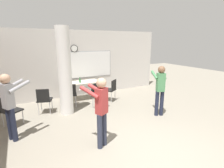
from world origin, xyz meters
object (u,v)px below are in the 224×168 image
object	(u,v)px
person_playing_side	(160,87)
folding_table	(82,83)
chair_table_right	(111,89)
chair_table_front	(98,94)
chair_near_pillar	(44,99)
chair_by_left_wall	(9,110)
chair_table_left	(70,93)
person_watching_back	(10,102)
bottle_on_table	(80,81)
person_playing_front	(101,107)

from	to	relation	value
person_playing_side	folding_table	bearing A→B (deg)	121.11
folding_table	chair_table_right	distance (m)	1.22
chair_table_front	chair_near_pillar	xyz separation A→B (m)	(-1.77, 0.33, 0.00)
chair_by_left_wall	chair_table_left	size ratio (longest dim) A/B	1.00
person_watching_back	chair_table_left	bearing A→B (deg)	40.20
chair_table_left	chair_table_front	size ratio (longest dim) A/B	1.00
chair_by_left_wall	chair_table_front	size ratio (longest dim) A/B	1.00
bottle_on_table	chair_by_left_wall	size ratio (longest dim) A/B	0.26
chair_table_front	chair_near_pillar	bearing A→B (deg)	169.43
chair_by_left_wall	chair_table_left	xyz separation A→B (m)	(1.90, 0.74, 0.00)
chair_table_left	person_playing_front	world-z (taller)	person_playing_front
folding_table	bottle_on_table	size ratio (longest dim) A/B	6.29
chair_table_left	chair_near_pillar	size ratio (longest dim) A/B	1.00
chair_table_left	chair_table_right	xyz separation A→B (m)	(1.59, -0.12, 0.00)
bottle_on_table	chair_table_right	world-z (taller)	bottle_on_table
chair_table_right	chair_table_front	world-z (taller)	same
chair_table_front	person_playing_side	distance (m)	2.17
chair_table_left	chair_table_front	world-z (taller)	same
chair_table_left	person_playing_front	distance (m)	2.82
chair_by_left_wall	person_playing_side	bearing A→B (deg)	-17.72
folding_table	person_playing_front	bearing A→B (deg)	-101.82
bottle_on_table	person_playing_front	distance (m)	3.40
chair_near_pillar	folding_table	bearing A→B (deg)	28.54
chair_near_pillar	person_playing_side	distance (m)	3.76
chair_table_left	person_watching_back	bearing A→B (deg)	-139.80
chair_by_left_wall	chair_table_front	distance (m)	2.76
chair_by_left_wall	person_playing_front	world-z (taller)	person_playing_front
chair_table_front	person_playing_front	world-z (taller)	person_playing_front
folding_table	person_playing_front	world-z (taller)	person_playing_front
chair_table_front	person_playing_side	size ratio (longest dim) A/B	0.54
chair_by_left_wall	chair_table_right	bearing A→B (deg)	10.04
person_playing_front	chair_table_right	bearing A→B (deg)	58.24
chair_by_left_wall	chair_table_right	size ratio (longest dim) A/B	1.00
chair_by_left_wall	chair_near_pillar	world-z (taller)	same
folding_table	chair_by_left_wall	world-z (taller)	chair_by_left_wall
chair_by_left_wall	person_playing_front	distance (m)	2.79
chair_table_left	person_playing_side	bearing A→B (deg)	-42.00
chair_by_left_wall	person_playing_side	distance (m)	4.44
chair_by_left_wall	chair_near_pillar	xyz separation A→B (m)	(0.98, 0.53, 0.00)
chair_table_front	person_watching_back	bearing A→B (deg)	-159.57
folding_table	chair_by_left_wall	distance (m)	2.92
bottle_on_table	person_playing_front	xyz separation A→B (m)	(-0.61, -3.34, 0.13)
bottle_on_table	person_playing_side	xyz separation A→B (m)	(1.75, -2.64, 0.13)
bottle_on_table	chair_by_left_wall	world-z (taller)	bottle_on_table
chair_near_pillar	person_playing_side	size ratio (longest dim) A/B	0.54
bottle_on_table	person_playing_side	size ratio (longest dim) A/B	0.14
folding_table	person_playing_side	bearing A→B (deg)	-58.89
chair_near_pillar	person_playing_front	bearing A→B (deg)	-71.46
bottle_on_table	person_watching_back	bearing A→B (deg)	-138.52
bottle_on_table	chair_table_right	size ratio (longest dim) A/B	0.26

